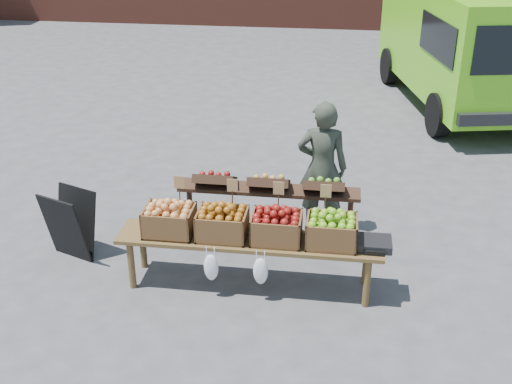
% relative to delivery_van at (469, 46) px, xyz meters
% --- Properties ---
extents(ground, '(80.00, 80.00, 0.00)m').
position_rel_delivery_van_xyz_m(ground, '(-4.07, -6.40, -1.11)').
color(ground, '#4B4B4E').
extents(delivery_van, '(3.26, 5.34, 2.23)m').
position_rel_delivery_van_xyz_m(delivery_van, '(0.00, 0.00, 0.00)').
color(delivery_van, '#62C919').
rests_on(delivery_van, ground).
extents(vendor, '(0.60, 0.40, 1.62)m').
position_rel_delivery_van_xyz_m(vendor, '(-2.42, -5.19, -0.30)').
color(vendor, '#2F362A').
rests_on(vendor, ground).
extents(chalkboard_sign, '(0.60, 0.47, 0.81)m').
position_rel_delivery_van_xyz_m(chalkboard_sign, '(-5.14, -6.21, -0.71)').
color(chalkboard_sign, black).
rests_on(chalkboard_sign, ground).
extents(back_table, '(2.10, 0.44, 1.04)m').
position_rel_delivery_van_xyz_m(back_table, '(-2.97, -5.79, -0.59)').
color(back_table, '#342116').
rests_on(back_table, ground).
extents(display_bench, '(2.70, 0.56, 0.57)m').
position_rel_delivery_van_xyz_m(display_bench, '(-3.08, -6.51, -0.83)').
color(display_bench, brown).
rests_on(display_bench, ground).
extents(crate_golden_apples, '(0.50, 0.40, 0.28)m').
position_rel_delivery_van_xyz_m(crate_golden_apples, '(-3.91, -6.51, -0.40)').
color(crate_golden_apples, gold).
rests_on(crate_golden_apples, display_bench).
extents(crate_russet_pears, '(0.50, 0.40, 0.28)m').
position_rel_delivery_van_xyz_m(crate_russet_pears, '(-3.36, -6.51, -0.40)').
color(crate_russet_pears, '#A9741C').
rests_on(crate_russet_pears, display_bench).
extents(crate_red_apples, '(0.50, 0.40, 0.28)m').
position_rel_delivery_van_xyz_m(crate_red_apples, '(-2.81, -6.51, -0.40)').
color(crate_red_apples, '#6D020D').
rests_on(crate_red_apples, display_bench).
extents(crate_green_apples, '(0.50, 0.40, 0.28)m').
position_rel_delivery_van_xyz_m(crate_green_apples, '(-2.26, -6.51, -0.40)').
color(crate_green_apples, '#5E9E1E').
rests_on(crate_green_apples, display_bench).
extents(weighing_scale, '(0.34, 0.30, 0.08)m').
position_rel_delivery_van_xyz_m(weighing_scale, '(-1.83, -6.51, -0.50)').
color(weighing_scale, black).
rests_on(weighing_scale, display_bench).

